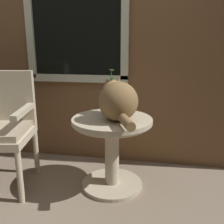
{
  "coord_description": "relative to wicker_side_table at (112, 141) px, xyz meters",
  "views": [
    {
      "loc": [
        0.63,
        -1.56,
        1.13
      ],
      "look_at": [
        0.29,
        0.27,
        0.63
      ],
      "focal_mm": 40.07,
      "sensor_mm": 36.0,
      "label": 1
    }
  ],
  "objects": [
    {
      "name": "ground_plane",
      "position": [
        -0.29,
        -0.27,
        -0.4
      ],
      "size": [
        6.0,
        6.0,
        0.0
      ],
      "primitive_type": "plane",
      "color": "gray"
    },
    {
      "name": "pewter_vase_with_ivy",
      "position": [
        -0.04,
        0.11,
        0.29
      ],
      "size": [
        0.15,
        0.15,
        0.36
      ],
      "color": "slate",
      "rests_on": "wicker_side_table"
    },
    {
      "name": "back_wall",
      "position": [
        -0.3,
        0.51,
        0.9
      ],
      "size": [
        4.0,
        0.07,
        2.6
      ],
      "color": "brown",
      "rests_on": "ground_plane"
    },
    {
      "name": "wicker_side_table",
      "position": [
        0.0,
        0.0,
        0.0
      ],
      "size": [
        0.63,
        0.63,
        0.58
      ],
      "color": "beige",
      "rests_on": "ground_plane"
    },
    {
      "name": "cat",
      "position": [
        0.05,
        -0.03,
        0.34
      ],
      "size": [
        0.39,
        0.61,
        0.3
      ],
      "color": "olive",
      "rests_on": "wicker_side_table"
    }
  ]
}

